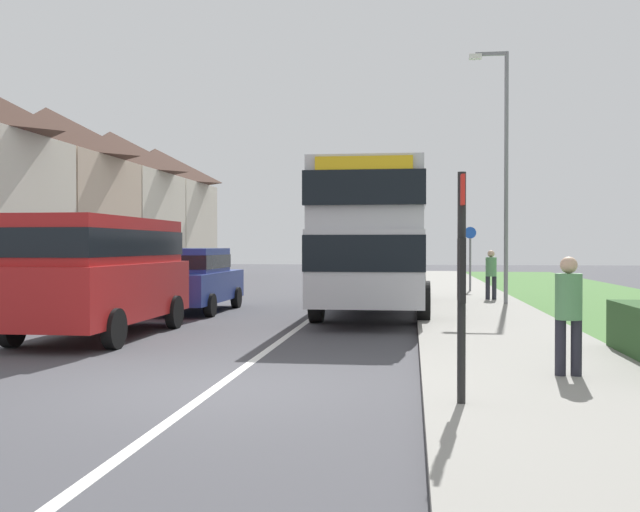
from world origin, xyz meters
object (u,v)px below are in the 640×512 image
object	(u,v)px
bus_stop_sign	(462,271)
cycle_route_sign	(470,256)
street_lamp_mid	(503,161)
double_decker_bus	(375,234)
parked_car_blue	(192,277)
parked_van_red	(101,267)
pedestrian_walking_away	(491,272)
pedestrian_at_stop	(569,310)

from	to	relation	value
bus_stop_sign	cycle_route_sign	distance (m)	19.61
cycle_route_sign	street_lamp_mid	distance (m)	6.47
double_decker_bus	cycle_route_sign	distance (m)	8.57
double_decker_bus	bus_stop_sign	bearing A→B (deg)	-82.60
parked_car_blue	street_lamp_mid	size ratio (longest dim) A/B	0.59
double_decker_bus	parked_van_red	size ratio (longest dim) A/B	1.88
parked_van_red	pedestrian_walking_away	xyz separation A→B (m)	(8.59, 9.50, -0.42)
parked_car_blue	parked_van_red	bearing A→B (deg)	-91.60
parked_van_red	cycle_route_sign	distance (m)	16.11
double_decker_bus	cycle_route_sign	size ratio (longest dim) A/B	3.86
double_decker_bus	pedestrian_at_stop	bearing A→B (deg)	-72.95
parked_car_blue	pedestrian_walking_away	world-z (taller)	parked_car_blue
cycle_route_sign	bus_stop_sign	bearing A→B (deg)	-94.81
parked_car_blue	pedestrian_at_stop	size ratio (longest dim) A/B	2.65
pedestrian_walking_away	cycle_route_sign	world-z (taller)	cycle_route_sign
pedestrian_at_stop	bus_stop_sign	world-z (taller)	bus_stop_sign
pedestrian_at_stop	street_lamp_mid	world-z (taller)	street_lamp_mid
parked_car_blue	cycle_route_sign	bearing A→B (deg)	45.86
double_decker_bus	pedestrian_walking_away	distance (m)	5.14
street_lamp_mid	pedestrian_at_stop	bearing A→B (deg)	-92.98
pedestrian_walking_away	street_lamp_mid	distance (m)	3.63
cycle_route_sign	pedestrian_at_stop	bearing A→B (deg)	-90.49
parked_van_red	street_lamp_mid	bearing A→B (deg)	42.54
parked_car_blue	pedestrian_walking_away	bearing A→B (deg)	25.74
double_decker_bus	cycle_route_sign	world-z (taller)	double_decker_bus
pedestrian_walking_away	bus_stop_sign	size ratio (longest dim) A/B	0.64
parked_car_blue	pedestrian_walking_away	size ratio (longest dim) A/B	2.65
bus_stop_sign	pedestrian_walking_away	bearing A→B (deg)	82.71
parked_car_blue	pedestrian_at_stop	world-z (taller)	parked_car_blue
pedestrian_walking_away	double_decker_bus	bearing A→B (deg)	-133.68
pedestrian_walking_away	cycle_route_sign	xyz separation A→B (m)	(-0.30, 4.31, 0.45)
pedestrian_at_stop	parked_van_red	bearing A→B (deg)	154.39
parked_car_blue	bus_stop_sign	size ratio (longest dim) A/B	1.70
bus_stop_sign	street_lamp_mid	distance (m)	14.19
double_decker_bus	street_lamp_mid	bearing A→B (deg)	30.77
parked_van_red	pedestrian_walking_away	size ratio (longest dim) A/B	3.10
double_decker_bus	bus_stop_sign	size ratio (longest dim) A/B	3.74
pedestrian_at_stop	street_lamp_mid	size ratio (longest dim) A/B	0.22
double_decker_bus	parked_car_blue	size ratio (longest dim) A/B	2.20
pedestrian_walking_away	street_lamp_mid	size ratio (longest dim) A/B	0.22
double_decker_bus	pedestrian_at_stop	xyz separation A→B (m)	(3.00, -9.78, -1.17)
parked_van_red	cycle_route_sign	bearing A→B (deg)	59.04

